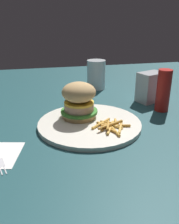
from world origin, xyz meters
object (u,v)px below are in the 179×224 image
object	(u,v)px
drink_glass	(96,76)
ketchup_bottle	(163,91)
napkin_dispenser	(150,87)
sandwich	(79,100)
fries_pile	(111,126)
plate	(89,124)

from	to	relation	value
drink_glass	ketchup_bottle	world-z (taller)	ketchup_bottle
napkin_dispenser	ketchup_bottle	world-z (taller)	ketchup_bottle
sandwich	napkin_dispenser	bearing A→B (deg)	22.37
sandwich	fries_pile	bearing A→B (deg)	-52.68
plate	sandwich	world-z (taller)	sandwich
plate	fries_pile	xyz separation A→B (m)	(0.05, -0.05, 0.01)
plate	drink_glass	size ratio (longest dim) A/B	2.44
drink_glass	napkin_dispenser	size ratio (longest dim) A/B	1.13
fries_pile	ketchup_bottle	bearing A→B (deg)	27.86
drink_glass	napkin_dispenser	distance (m)	0.25
plate	fries_pile	bearing A→B (deg)	-44.66
sandwich	ketchup_bottle	xyz separation A→B (m)	(0.28, 0.02, 0.00)
fries_pile	sandwich	bearing A→B (deg)	127.32
drink_glass	plate	bearing A→B (deg)	-107.04
sandwich	fries_pile	distance (m)	0.12
sandwich	napkin_dispenser	xyz separation A→B (m)	(0.28, 0.11, -0.01)
plate	napkin_dispenser	distance (m)	0.30
sandwich	napkin_dispenser	distance (m)	0.30
ketchup_bottle	drink_glass	bearing A→B (deg)	116.71
fries_pile	napkin_dispenser	world-z (taller)	napkin_dispenser
sandwich	plate	bearing A→B (deg)	-64.19
plate	napkin_dispenser	bearing A→B (deg)	31.21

